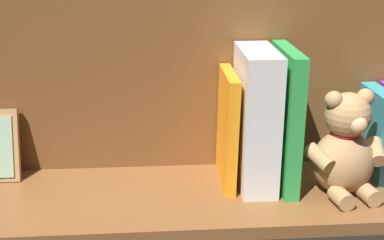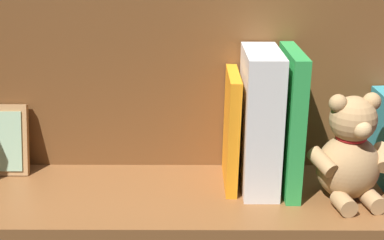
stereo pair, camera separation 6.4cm
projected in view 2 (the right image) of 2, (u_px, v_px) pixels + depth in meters
ground_plane at (192, 195)px, 91.29cm from camera, size 99.41×26.48×2.20cm
shelf_back_panel at (192, 85)px, 95.86cm from camera, size 99.41×1.50×31.85cm
book_2 at (384, 139)px, 91.79cm from camera, size 3.30×11.64×16.31cm
teddy_bear at (348, 154)px, 85.53cm from camera, size 14.71×13.03×18.40cm
book_3 at (288, 121)px, 88.58cm from camera, size 2.49×15.69×24.43cm
dictionary_thick_white at (258, 120)px, 88.87cm from camera, size 6.03×14.96×24.31cm
book_4 at (229, 129)px, 90.42cm from camera, size 2.28×13.39×20.28cm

